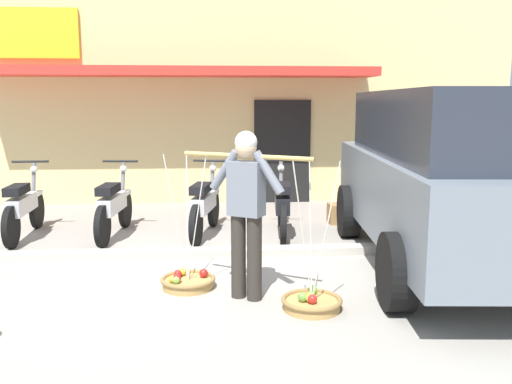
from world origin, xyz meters
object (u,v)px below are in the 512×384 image
motorcycle_second_in_row (114,207)px  parked_truck (451,174)px  fruit_vendor (246,204)px  fruit_basket_left_side (311,302)px  fruit_basket_right_side (188,281)px  motorcycle_third_in_row (205,206)px  motorcycle_nearest_shop (23,207)px  wooden_crate (342,214)px  motorcycle_end_of_row (282,205)px

motorcycle_second_in_row → parked_truck: size_ratio=0.37×
fruit_vendor → fruit_basket_left_side: fruit_vendor is taller
fruit_basket_right_side → motorcycle_third_in_row: (0.16, 2.31, 0.37)m
fruit_basket_left_side → parked_truck: parked_truck is taller
motorcycle_nearest_shop → parked_truck: (5.56, -1.87, 0.68)m
motorcycle_second_in_row → wooden_crate: bearing=10.0°
motorcycle_nearest_shop → motorcycle_second_in_row: 1.30m
motorcycle_nearest_shop → parked_truck: 5.90m
fruit_vendor → wooden_crate: fruit_vendor is taller
motorcycle_third_in_row → parked_truck: parked_truck is taller
motorcycle_end_of_row → parked_truck: size_ratio=0.37×
motorcycle_second_in_row → wooden_crate: motorcycle_second_in_row is taller
fruit_basket_right_side → motorcycle_nearest_shop: fruit_basket_right_side is taller
motorcycle_nearest_shop → motorcycle_end_of_row: size_ratio=1.00×
fruit_basket_right_side → motorcycle_third_in_row: bearing=86.0°
fruit_vendor → wooden_crate: 3.88m
fruit_basket_left_side → motorcycle_second_in_row: bearing=127.7°
motorcycle_nearest_shop → motorcycle_end_of_row: bearing=-1.8°
fruit_vendor → parked_truck: parked_truck is taller
fruit_basket_left_side → parked_truck: size_ratio=0.29×
motorcycle_third_in_row → motorcycle_end_of_row: (1.14, -0.03, 0.00)m
fruit_vendor → motorcycle_nearest_shop: bearing=138.0°
fruit_basket_left_side → wooden_crate: size_ratio=3.30×
fruit_basket_left_side → fruit_vendor: bearing=148.9°
fruit_basket_right_side → parked_truck: parked_truck is taller
motorcycle_second_in_row → motorcycle_end_of_row: same height
motorcycle_end_of_row → fruit_basket_left_side: bearing=-91.8°
motorcycle_end_of_row → wooden_crate: motorcycle_end_of_row is taller
motorcycle_nearest_shop → motorcycle_end_of_row: (3.77, -0.12, 0.00)m
wooden_crate → motorcycle_end_of_row: bearing=-147.1°
motorcycle_third_in_row → motorcycle_end_of_row: 1.15m
motorcycle_third_in_row → parked_truck: size_ratio=0.36×
parked_truck → motorcycle_second_in_row: bearing=156.8°
fruit_basket_right_side → motorcycle_nearest_shop: (-2.47, 2.40, 0.37)m
fruit_basket_right_side → parked_truck: (3.09, 0.53, 1.05)m
fruit_basket_right_side → motorcycle_second_in_row: bearing=116.4°
wooden_crate → parked_truck: bearing=-74.1°
parked_truck → wooden_crate: parked_truck is taller
fruit_basket_right_side → fruit_vendor: bearing=-30.9°
fruit_vendor → motorcycle_end_of_row: (0.70, 2.65, -0.52)m
motorcycle_second_in_row → fruit_basket_right_side: bearing=-63.6°
motorcycle_nearest_shop → motorcycle_end_of_row: same height
motorcycle_end_of_row → wooden_crate: bearing=32.9°
motorcycle_nearest_shop → wooden_crate: (4.86, 0.58, -0.29)m
motorcycle_third_in_row → fruit_basket_left_side: bearing=-71.0°
fruit_basket_left_side → motorcycle_third_in_row: fruit_basket_left_side is taller
fruit_vendor → motorcycle_end_of_row: fruit_vendor is taller
fruit_basket_right_side → motorcycle_nearest_shop: 3.46m
fruit_basket_right_side → motorcycle_second_in_row: fruit_basket_right_side is taller
motorcycle_third_in_row → wooden_crate: motorcycle_third_in_row is taller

